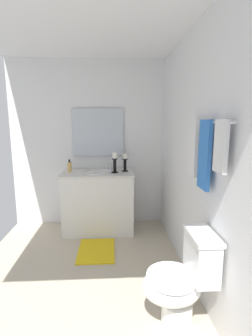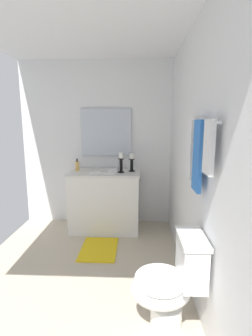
{
  "view_description": "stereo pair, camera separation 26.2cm",
  "coord_description": "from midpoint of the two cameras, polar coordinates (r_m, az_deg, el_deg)",
  "views": [
    {
      "loc": [
        2.28,
        0.34,
        1.56
      ],
      "look_at": [
        -0.3,
        0.49,
        1.08
      ],
      "focal_mm": 26.7,
      "sensor_mm": 36.0,
      "label": 1
    },
    {
      "loc": [
        2.28,
        0.61,
        1.56
      ],
      "look_at": [
        -0.3,
        0.49,
        1.08
      ],
      "focal_mm": 26.7,
      "sensor_mm": 36.0,
      "label": 2
    }
  ],
  "objects": [
    {
      "name": "wall_left",
      "position": [
        3.84,
        -10.43,
        5.28
      ],
      "size": [
        0.04,
        2.28,
        2.45
      ],
      "primitive_type": "cube",
      "color": "white",
      "rests_on": "ground"
    },
    {
      "name": "toilet",
      "position": [
        2.11,
        8.51,
        -24.15
      ],
      "size": [
        0.39,
        0.54,
        0.75
      ],
      "color": "white",
      "rests_on": "ground"
    },
    {
      "name": "mirror",
      "position": [
        3.77,
        -8.41,
        8.03
      ],
      "size": [
        0.02,
        0.75,
        0.69
      ],
      "primitive_type": "cube",
      "color": "silver"
    },
    {
      "name": "towel_center",
      "position": [
        1.98,
        13.95,
        2.88
      ],
      "size": [
        0.2,
        0.03,
        0.54
      ],
      "primitive_type": "cube",
      "color": "blue",
      "rests_on": "towel_bar"
    },
    {
      "name": "candle_holder_short",
      "position": [
        3.48,
        -4.73,
        1.32
      ],
      "size": [
        0.09,
        0.09,
        0.28
      ],
      "color": "black",
      "rests_on": "vanity_cabinet"
    },
    {
      "name": "sink_basin",
      "position": [
        3.56,
        -8.53,
        -1.6
      ],
      "size": [
        0.4,
        0.4,
        0.24
      ],
      "color": "white",
      "rests_on": "vanity_cabinet"
    },
    {
      "name": "towel_near_vanity",
      "position": [
        2.25,
        11.9,
        4.38
      ],
      "size": [
        0.18,
        0.03,
        0.49
      ],
      "primitive_type": "cube",
      "color": "white",
      "rests_on": "towel_bar"
    },
    {
      "name": "soap_bottle",
      "position": [
        3.65,
        -14.8,
        0.25
      ],
      "size": [
        0.06,
        0.06,
        0.18
      ],
      "color": "#E5B259",
      "rests_on": "vanity_cabinet"
    },
    {
      "name": "wall_back",
      "position": [
        2.4,
        12.85,
        2.17
      ],
      "size": [
        3.03,
        0.04,
        2.45
      ],
      "primitive_type": "cube",
      "color": "white",
      "rests_on": "ground"
    },
    {
      "name": "towel_bar",
      "position": [
        1.97,
        14.78,
        10.07
      ],
      "size": [
        0.83,
        0.02,
        0.02
      ],
      "primitive_type": "cylinder",
      "rotation": [
        0.0,
        1.57,
        0.0
      ],
      "color": "silver"
    },
    {
      "name": "floor",
      "position": [
        2.81,
        -13.63,
        -23.85
      ],
      "size": [
        3.03,
        2.28,
        0.02
      ],
      "primitive_type": "cube",
      "color": "beige",
      "rests_on": "ground"
    },
    {
      "name": "vanity_cabinet",
      "position": [
        3.66,
        -8.38,
        -7.6
      ],
      "size": [
        0.58,
        1.01,
        0.86
      ],
      "color": "white",
      "rests_on": "ground"
    },
    {
      "name": "towel_near_corner",
      "position": [
        1.71,
        16.81,
        4.74
      ],
      "size": [
        0.16,
        0.03,
        0.35
      ],
      "primitive_type": "cube",
      "color": "white",
      "rests_on": "towel_bar"
    },
    {
      "name": "candle_holder_tall",
      "position": [
        3.57,
        -2.33,
        1.36
      ],
      "size": [
        0.09,
        0.09,
        0.26
      ],
      "color": "black",
      "rests_on": "vanity_cabinet"
    },
    {
      "name": "bath_mat",
      "position": [
        3.26,
        -9.17,
        -18.15
      ],
      "size": [
        0.6,
        0.44,
        0.02
      ],
      "primitive_type": "cube",
      "color": "yellow",
      "rests_on": "ground"
    },
    {
      "name": "ceiling",
      "position": [
        2.5,
        -16.47,
        31.21
      ],
      "size": [
        3.03,
        2.28,
        0.02
      ],
      "primitive_type": "cube",
      "color": "white"
    }
  ]
}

